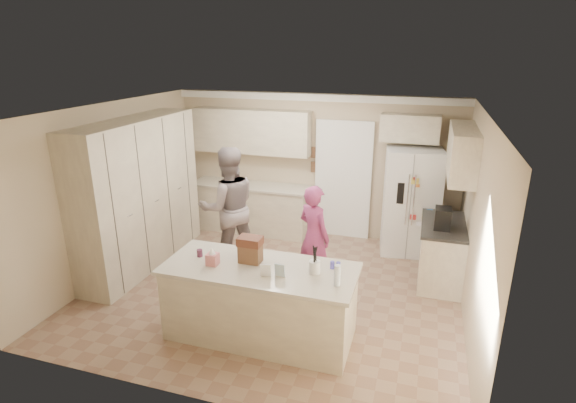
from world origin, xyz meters
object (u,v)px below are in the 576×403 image
(teen_girl, at_px, (314,236))
(refrigerator, at_px, (411,202))
(dollhouse_body, at_px, (250,253))
(teen_boy, at_px, (229,207))
(tissue_box, at_px, (213,259))
(island_base, at_px, (260,303))
(coffee_maker, at_px, (443,218))
(utensil_crock, at_px, (315,267))

(teen_girl, bearing_deg, refrigerator, -97.27)
(dollhouse_body, relative_size, teen_boy, 0.13)
(refrigerator, relative_size, teen_girl, 1.17)
(tissue_box, distance_m, teen_boy, 1.88)
(island_base, distance_m, teen_girl, 1.50)
(refrigerator, xyz_separation_m, island_base, (-1.58, -3.02, -0.46))
(coffee_maker, bearing_deg, teen_girl, -164.93)
(coffee_maker, distance_m, island_base, 2.87)
(island_base, relative_size, utensil_crock, 14.67)
(dollhouse_body, height_order, teen_girl, teen_girl)
(refrigerator, distance_m, coffee_maker, 1.23)
(utensil_crock, xyz_separation_m, teen_girl, (-0.35, 1.38, -0.23))
(coffee_maker, xyz_separation_m, teen_girl, (-1.75, -0.47, -0.30))
(refrigerator, xyz_separation_m, dollhouse_body, (-1.73, -2.92, 0.14))
(utensil_crock, distance_m, dollhouse_body, 0.80)
(refrigerator, xyz_separation_m, teen_girl, (-1.28, -1.59, -0.13))
(teen_boy, distance_m, teen_girl, 1.49)
(dollhouse_body, distance_m, teen_boy, 1.87)
(utensil_crock, height_order, teen_girl, teen_girl)
(coffee_maker, bearing_deg, teen_boy, -176.01)
(utensil_crock, xyz_separation_m, teen_boy, (-1.80, 1.63, -0.03))
(tissue_box, bearing_deg, teen_boy, 108.73)
(dollhouse_body, distance_m, teen_girl, 1.43)
(coffee_maker, distance_m, utensil_crock, 2.32)
(island_base, relative_size, teen_boy, 1.13)
(island_base, bearing_deg, teen_boy, 124.50)
(island_base, bearing_deg, utensil_crock, 4.40)
(refrigerator, bearing_deg, utensil_crock, -114.47)
(island_base, distance_m, teen_boy, 2.10)
(utensil_crock, distance_m, teen_boy, 2.43)
(utensil_crock, bearing_deg, teen_boy, 137.93)
(utensil_crock, xyz_separation_m, tissue_box, (-1.20, -0.15, -0.00))
(tissue_box, distance_m, teen_girl, 1.76)
(refrigerator, height_order, tissue_box, refrigerator)
(utensil_crock, bearing_deg, dollhouse_body, 176.42)
(tissue_box, xyz_separation_m, teen_girl, (0.85, 1.53, -0.23))
(island_base, bearing_deg, refrigerator, 62.41)
(refrigerator, relative_size, teen_boy, 0.93)
(teen_boy, bearing_deg, tissue_box, 73.11)
(teen_girl, bearing_deg, utensil_crock, 135.76)
(island_base, bearing_deg, teen_girl, 78.14)
(tissue_box, bearing_deg, coffee_maker, 37.57)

